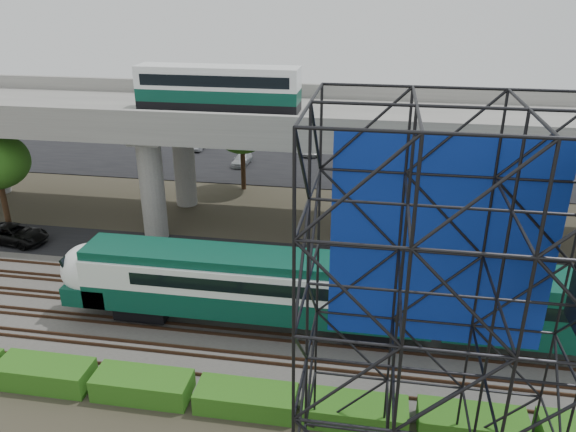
# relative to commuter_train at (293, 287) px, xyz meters

# --- Properties ---
(ground) EXTENTS (140.00, 140.00, 0.00)m
(ground) POSITION_rel_commuter_train_xyz_m (-2.15, -2.00, -2.88)
(ground) COLOR #474233
(ground) RESTS_ON ground
(ballast_bed) EXTENTS (90.00, 12.00, 0.20)m
(ballast_bed) POSITION_rel_commuter_train_xyz_m (-2.15, 0.00, -2.78)
(ballast_bed) COLOR slate
(ballast_bed) RESTS_ON ground
(service_road) EXTENTS (90.00, 5.00, 0.08)m
(service_road) POSITION_rel_commuter_train_xyz_m (-2.15, 8.50, -2.84)
(service_road) COLOR black
(service_road) RESTS_ON ground
(parking_lot) EXTENTS (90.00, 18.00, 0.08)m
(parking_lot) POSITION_rel_commuter_train_xyz_m (-2.15, 32.00, -2.84)
(parking_lot) COLOR black
(parking_lot) RESTS_ON ground
(harbor_water) EXTENTS (140.00, 40.00, 0.03)m
(harbor_water) POSITION_rel_commuter_train_xyz_m (-2.15, 54.00, -2.87)
(harbor_water) COLOR slate
(harbor_water) RESTS_ON ground
(rail_tracks) EXTENTS (90.00, 9.52, 0.16)m
(rail_tracks) POSITION_rel_commuter_train_xyz_m (-2.15, -0.00, -2.60)
(rail_tracks) COLOR #472D1E
(rail_tracks) RESTS_ON ballast_bed
(commuter_train) EXTENTS (29.30, 3.06, 4.30)m
(commuter_train) POSITION_rel_commuter_train_xyz_m (0.00, 0.00, 0.00)
(commuter_train) COLOR black
(commuter_train) RESTS_ON rail_tracks
(overpass) EXTENTS (80.00, 12.00, 12.40)m
(overpass) POSITION_rel_commuter_train_xyz_m (-2.56, 14.00, 5.33)
(overpass) COLOR #9E9B93
(overpass) RESTS_ON ground
(scaffold_tower) EXTENTS (9.36, 6.36, 15.00)m
(scaffold_tower) POSITION_rel_commuter_train_xyz_m (6.60, -9.98, 4.59)
(scaffold_tower) COLOR black
(scaffold_tower) RESTS_ON ground
(hedge_strip) EXTENTS (34.60, 1.80, 1.20)m
(hedge_strip) POSITION_rel_commuter_train_xyz_m (-1.15, -6.30, -2.32)
(hedge_strip) COLOR #2C6316
(hedge_strip) RESTS_ON ground
(trees) EXTENTS (40.94, 16.94, 7.69)m
(trees) POSITION_rel_commuter_train_xyz_m (-6.82, 14.17, 2.69)
(trees) COLOR #382314
(trees) RESTS_ON ground
(suv) EXTENTS (5.23, 2.89, 1.38)m
(suv) POSITION_rel_commuter_train_xyz_m (-22.11, 7.79, -2.11)
(suv) COLOR black
(suv) RESTS_ON service_road
(parked_cars) EXTENTS (37.47, 9.21, 1.32)m
(parked_cars) POSITION_rel_commuter_train_xyz_m (-1.32, 31.81, -2.22)
(parked_cars) COLOR white
(parked_cars) RESTS_ON parking_lot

